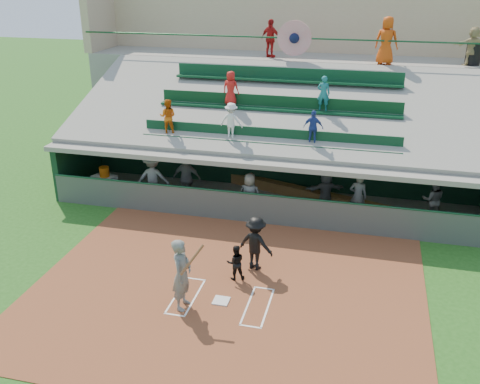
% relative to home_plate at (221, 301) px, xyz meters
% --- Properties ---
extents(ground, '(100.00, 100.00, 0.00)m').
position_rel_home_plate_xyz_m(ground, '(0.00, 0.00, -0.04)').
color(ground, '#1F5116').
rests_on(ground, ground).
extents(dirt_slab, '(11.00, 9.00, 0.02)m').
position_rel_home_plate_xyz_m(dirt_slab, '(0.00, 0.50, -0.03)').
color(dirt_slab, brown).
rests_on(dirt_slab, ground).
extents(home_plate, '(0.43, 0.43, 0.03)m').
position_rel_home_plate_xyz_m(home_plate, '(0.00, 0.00, 0.00)').
color(home_plate, silver).
rests_on(home_plate, dirt_slab).
extents(batters_box_chalk, '(2.65, 1.85, 0.01)m').
position_rel_home_plate_xyz_m(batters_box_chalk, '(0.00, 0.00, -0.01)').
color(batters_box_chalk, white).
rests_on(batters_box_chalk, dirt_slab).
extents(dugout_floor, '(16.00, 3.50, 0.04)m').
position_rel_home_plate_xyz_m(dugout_floor, '(0.00, 6.75, -0.02)').
color(dugout_floor, gray).
rests_on(dugout_floor, ground).
extents(concourse_slab, '(20.00, 3.00, 4.60)m').
position_rel_home_plate_xyz_m(concourse_slab, '(0.00, 13.50, 2.26)').
color(concourse_slab, gray).
rests_on(concourse_slab, ground).
extents(grandstand, '(20.40, 10.40, 7.80)m').
position_rel_home_plate_xyz_m(grandstand, '(-0.01, 10.51, 2.23)').
color(grandstand, '#4C514C').
rests_on(grandstand, ground).
extents(batter_at_plate, '(0.88, 0.79, 2.02)m').
position_rel_home_plate_xyz_m(batter_at_plate, '(-0.92, -0.48, 1.00)').
color(batter_at_plate, '#5A5D58').
rests_on(batter_at_plate, dirt_slab).
extents(catcher, '(0.64, 0.58, 1.09)m').
position_rel_home_plate_xyz_m(catcher, '(0.10, 1.21, 0.53)').
color(catcher, black).
rests_on(catcher, dirt_slab).
extents(home_umpire, '(1.22, 0.91, 1.69)m').
position_rel_home_plate_xyz_m(home_umpire, '(0.53, 1.95, 0.83)').
color(home_umpire, black).
rests_on(home_umpire, dirt_slab).
extents(dugout_bench, '(12.90, 4.53, 0.40)m').
position_rel_home_plate_xyz_m(dugout_bench, '(0.07, 7.94, 0.21)').
color(dugout_bench, olive).
rests_on(dugout_bench, dugout_floor).
extents(white_table, '(1.06, 0.93, 0.77)m').
position_rel_home_plate_xyz_m(white_table, '(-6.54, 6.07, 0.39)').
color(white_table, silver).
rests_on(white_table, dugout_floor).
extents(water_cooler, '(0.39, 0.39, 0.39)m').
position_rel_home_plate_xyz_m(water_cooler, '(-6.49, 6.02, 0.97)').
color(water_cooler, '#CD5C0C').
rests_on(water_cooler, white_table).
extents(dugout_player_a, '(1.40, 0.97, 1.98)m').
position_rel_home_plate_xyz_m(dugout_player_a, '(-4.32, 5.79, 1.00)').
color(dugout_player_a, '#62645F').
rests_on(dugout_player_a, dugout_floor).
extents(dugout_player_b, '(1.11, 0.47, 1.88)m').
position_rel_home_plate_xyz_m(dugout_player_b, '(-3.10, 6.19, 0.94)').
color(dugout_player_b, '#535550').
rests_on(dugout_player_b, dugout_floor).
extents(dugout_player_c, '(0.82, 0.54, 1.66)m').
position_rel_home_plate_xyz_m(dugout_player_c, '(-0.45, 5.43, 0.84)').
color(dugout_player_c, '#585A55').
rests_on(dugout_player_c, dugout_floor).
extents(dugout_player_d, '(1.53, 0.95, 1.57)m').
position_rel_home_plate_xyz_m(dugout_player_d, '(2.16, 6.60, 0.79)').
color(dugout_player_d, '#525550').
rests_on(dugout_player_d, dugout_floor).
extents(dugout_player_e, '(0.63, 0.42, 1.71)m').
position_rel_home_plate_xyz_m(dugout_player_e, '(3.35, 6.20, 0.86)').
color(dugout_player_e, '#60625D').
rests_on(dugout_player_e, dugout_floor).
extents(dugout_player_f, '(0.80, 0.64, 1.59)m').
position_rel_home_plate_xyz_m(dugout_player_f, '(5.96, 6.68, 0.80)').
color(dugout_player_f, '#5A5C57').
rests_on(dugout_player_f, dugout_floor).
extents(trash_bin, '(0.62, 0.62, 0.94)m').
position_rel_home_plate_xyz_m(trash_bin, '(7.51, 12.93, 5.03)').
color(trash_bin, black).
rests_on(trash_bin, concourse_slab).
extents(concourse_staff_a, '(1.08, 0.78, 1.70)m').
position_rel_home_plate_xyz_m(concourse_staff_a, '(-1.21, 12.85, 5.42)').
color(concourse_staff_a, '#A51312').
rests_on(concourse_staff_a, concourse_slab).
extents(concourse_staff_b, '(1.09, 0.84, 1.98)m').
position_rel_home_plate_xyz_m(concourse_staff_b, '(3.88, 12.15, 5.56)').
color(concourse_staff_b, '#C4410B').
rests_on(concourse_staff_b, concourse_slab).
extents(concourse_staff_c, '(1.55, 0.84, 1.59)m').
position_rel_home_plate_xyz_m(concourse_staff_c, '(7.40, 12.79, 5.36)').
color(concourse_staff_c, tan).
rests_on(concourse_staff_c, concourse_slab).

